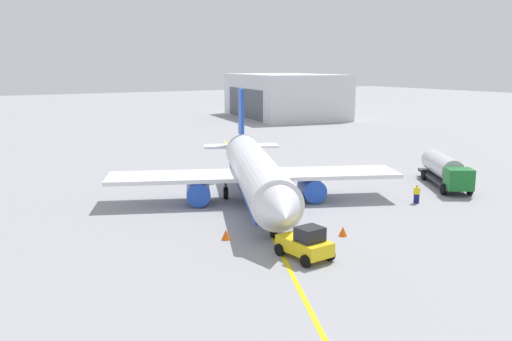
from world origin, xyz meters
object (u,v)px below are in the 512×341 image
object	(u,v)px
airplane	(255,173)
refueling_worker	(417,194)
pushback_tug	(306,243)
fuel_tanker	(445,170)
safety_cone_wingtip	(343,231)
safety_cone_nose	(226,235)

from	to	relation	value
airplane	refueling_worker	xyz separation A→B (m)	(8.05, 12.19, -1.85)
pushback_tug	refueling_worker	bearing A→B (deg)	110.10
fuel_tanker	refueling_worker	distance (m)	8.61
fuel_tanker	pushback_tug	distance (m)	26.66
fuel_tanker	safety_cone_wingtip	xyz separation A→B (m)	(7.37, -19.73, -1.37)
airplane	pushback_tug	size ratio (longest dim) A/B	7.97
fuel_tanker	safety_cone_nose	size ratio (longest dim) A/B	13.90
fuel_tanker	refueling_worker	bearing A→B (deg)	-66.13
safety_cone_nose	safety_cone_wingtip	distance (m)	8.56
pushback_tug	safety_cone_nose	world-z (taller)	pushback_tug
airplane	fuel_tanker	bearing A→B (deg)	77.10
pushback_tug	safety_cone_nose	bearing A→B (deg)	-156.40
airplane	pushback_tug	world-z (taller)	airplane
airplane	refueling_worker	distance (m)	14.73
airplane	refueling_worker	size ratio (longest dim) A/B	17.51
fuel_tanker	safety_cone_nose	world-z (taller)	fuel_tanker
fuel_tanker	safety_cone_wingtip	size ratio (longest dim) A/B	14.45
safety_cone_nose	safety_cone_wingtip	bearing A→B (deg)	64.43
pushback_tug	safety_cone_nose	distance (m)	6.59
airplane	safety_cone_nose	distance (m)	11.34
pushback_tug	refueling_worker	xyz separation A→B (m)	(-6.22, 17.00, -0.19)
fuel_tanker	safety_cone_nose	xyz separation A→B (m)	(3.67, -27.45, -1.36)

